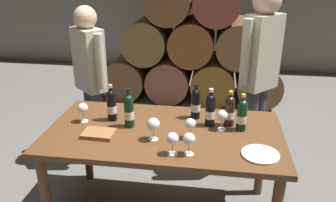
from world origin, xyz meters
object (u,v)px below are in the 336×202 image
object	(u,v)px
tasting_notebook	(99,134)
taster_seated_left	(90,74)
wine_glass_0	(83,109)
wine_glass_3	(190,124)
wine_glass_1	(189,139)
wine_bottle_5	(210,110)
sommelier_presenting	(260,67)
wine_glass_4	(222,116)
dining_table	(164,142)
wine_bottle_4	(242,115)
wine_bottle_2	(112,105)
wine_glass_5	(173,139)
serving_plate	(260,154)
wine_bottle_1	(230,111)
wine_glass_2	(153,125)
wine_bottle_0	(196,103)
wine_bottle_3	(129,110)

from	to	relation	value
tasting_notebook	taster_seated_left	bearing A→B (deg)	115.31
wine_glass_0	wine_glass_3	bearing A→B (deg)	-9.90
wine_glass_1	wine_glass_3	world-z (taller)	wine_glass_1
wine_bottle_5	sommelier_presenting	xyz separation A→B (m)	(0.40, 0.62, 0.16)
sommelier_presenting	wine_glass_1	bearing A→B (deg)	-116.29
wine_glass_0	wine_glass_4	distance (m)	1.04
dining_table	wine_bottle_4	world-z (taller)	wine_bottle_4
wine_bottle_2	wine_glass_0	world-z (taller)	wine_bottle_2
wine_glass_1	wine_glass_4	bearing A→B (deg)	61.50
wine_glass_4	wine_glass_5	world-z (taller)	same
dining_table	wine_glass_5	world-z (taller)	wine_glass_5
serving_plate	wine_bottle_1	bearing A→B (deg)	115.57
wine_glass_2	sommelier_presenting	world-z (taller)	sommelier_presenting
wine_bottle_4	wine_bottle_5	bearing A→B (deg)	169.94
wine_bottle_1	tasting_notebook	world-z (taller)	wine_bottle_1
tasting_notebook	sommelier_presenting	size ratio (longest dim) A/B	0.13
wine_bottle_0	serving_plate	world-z (taller)	wine_bottle_0
wine_bottle_3	wine_bottle_4	distance (m)	0.82
wine_bottle_5	wine_glass_4	xyz separation A→B (m)	(0.09, -0.05, -0.02)
sommelier_presenting	wine_bottle_5	bearing A→B (deg)	-123.03
wine_bottle_2	wine_glass_1	distance (m)	0.76
wine_bottle_1	wine_glass_3	world-z (taller)	wine_bottle_1
wine_bottle_0	serving_plate	xyz separation A→B (m)	(0.45, -0.50, -0.12)
taster_seated_left	wine_glass_5	bearing A→B (deg)	-48.49
wine_bottle_4	wine_glass_4	bearing A→B (deg)	-173.89
wine_bottle_0	sommelier_presenting	world-z (taller)	sommelier_presenting
wine_bottle_3	wine_glass_2	world-z (taller)	wine_bottle_3
wine_bottle_5	wine_bottle_1	bearing A→B (deg)	9.39
serving_plate	wine_glass_5	bearing A→B (deg)	-173.36
tasting_notebook	taster_seated_left	xyz separation A→B (m)	(-0.36, 0.86, 0.15)
wine_glass_1	wine_glass_2	distance (m)	0.30
wine_glass_5	wine_glass_4	bearing A→B (deg)	51.50
dining_table	wine_bottle_0	world-z (taller)	wine_bottle_0
dining_table	wine_bottle_3	bearing A→B (deg)	173.37
wine_bottle_1	wine_bottle_2	xyz separation A→B (m)	(-0.89, -0.03, 0.01)
wine_bottle_0	wine_bottle_4	xyz separation A→B (m)	(0.34, -0.16, -0.00)
serving_plate	taster_seated_left	world-z (taller)	taster_seated_left
wine_glass_1	serving_plate	world-z (taller)	wine_glass_1
dining_table	wine_glass_3	xyz separation A→B (m)	(0.20, -0.09, 0.20)
tasting_notebook	sommelier_presenting	world-z (taller)	sommelier_presenting
wine_bottle_5	tasting_notebook	distance (m)	0.82
wine_bottle_5	wine_glass_4	size ratio (longest dim) A/B	1.92
wine_glass_2	taster_seated_left	size ratio (longest dim) A/B	0.11
wine_bottle_4	wine_glass_2	bearing A→B (deg)	-158.74
wine_glass_2	tasting_notebook	world-z (taller)	wine_glass_2
wine_glass_0	serving_plate	distance (m)	1.32
wine_bottle_5	wine_bottle_0	bearing A→B (deg)	134.39
wine_bottle_4	wine_glass_3	distance (m)	0.40
wine_bottle_4	sommelier_presenting	bearing A→B (deg)	75.06
wine_glass_0	wine_glass_2	bearing A→B (deg)	-19.04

